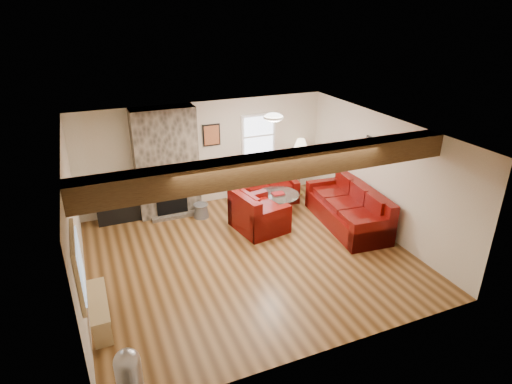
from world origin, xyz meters
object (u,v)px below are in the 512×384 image
(sofa_three, at_px, (347,206))
(tv_cabinet, at_px, (119,211))
(loveseat, at_px, (268,186))
(armchair_red, at_px, (259,210))
(floor_lamp, at_px, (301,147))
(television, at_px, (116,192))
(coffee_table, at_px, (278,204))

(sofa_three, relative_size, tv_cabinet, 2.50)
(loveseat, xyz_separation_m, armchair_red, (-0.78, -1.28, 0.06))
(armchair_red, xyz_separation_m, tv_cabinet, (-2.79, 1.58, -0.21))
(sofa_three, distance_m, floor_lamp, 2.10)
(loveseat, relative_size, armchair_red, 1.30)
(loveseat, height_order, television, television)
(coffee_table, distance_m, television, 3.67)
(television, bearing_deg, tv_cabinet, 0.00)
(loveseat, bearing_deg, armchair_red, -112.81)
(armchair_red, height_order, tv_cabinet, armchair_red)
(tv_cabinet, xyz_separation_m, television, (0.00, 0.00, 0.47))
(sofa_three, height_order, television, television)
(television, bearing_deg, coffee_table, -16.94)
(tv_cabinet, height_order, floor_lamp, floor_lamp)
(armchair_red, distance_m, coffee_table, 0.89)
(coffee_table, height_order, floor_lamp, floor_lamp)
(sofa_three, distance_m, armchair_red, 1.95)
(armchair_red, bearing_deg, sofa_three, -117.55)
(loveseat, bearing_deg, tv_cabinet, -176.28)
(sofa_three, height_order, tv_cabinet, sofa_three)
(tv_cabinet, bearing_deg, floor_lamp, -2.94)
(loveseat, bearing_deg, television, -176.28)
(sofa_three, xyz_separation_m, loveseat, (-1.08, 1.86, -0.07))
(sofa_three, relative_size, floor_lamp, 1.59)
(sofa_three, distance_m, television, 5.13)
(armchair_red, height_order, coffee_table, armchair_red)
(sofa_three, height_order, coffee_table, sofa_three)
(tv_cabinet, distance_m, floor_lamp, 4.61)
(loveseat, height_order, floor_lamp, floor_lamp)
(loveseat, distance_m, television, 3.59)
(loveseat, distance_m, floor_lamp, 1.27)
(tv_cabinet, bearing_deg, armchair_red, -29.56)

